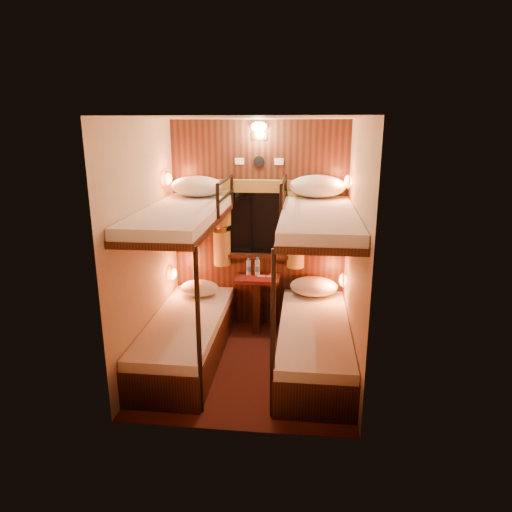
# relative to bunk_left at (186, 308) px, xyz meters

# --- Properties ---
(floor) EXTENTS (2.10, 2.10, 0.00)m
(floor) POSITION_rel_bunk_left_xyz_m (0.65, -0.07, -0.56)
(floor) COLOR #37150F
(floor) RESTS_ON ground
(ceiling) EXTENTS (2.10, 2.10, 0.00)m
(ceiling) POSITION_rel_bunk_left_xyz_m (0.65, -0.07, 1.84)
(ceiling) COLOR silver
(ceiling) RESTS_ON wall_back
(wall_back) EXTENTS (2.40, 0.00, 2.40)m
(wall_back) POSITION_rel_bunk_left_xyz_m (0.65, 0.98, 0.64)
(wall_back) COLOR #C6B293
(wall_back) RESTS_ON floor
(wall_front) EXTENTS (2.40, 0.00, 2.40)m
(wall_front) POSITION_rel_bunk_left_xyz_m (0.65, -1.12, 0.64)
(wall_front) COLOR #C6B293
(wall_front) RESTS_ON floor
(wall_left) EXTENTS (0.00, 2.40, 2.40)m
(wall_left) POSITION_rel_bunk_left_xyz_m (-0.35, -0.07, 0.64)
(wall_left) COLOR #C6B293
(wall_left) RESTS_ON floor
(wall_right) EXTENTS (0.00, 2.40, 2.40)m
(wall_right) POSITION_rel_bunk_left_xyz_m (1.65, -0.07, 0.64)
(wall_right) COLOR #C6B293
(wall_right) RESTS_ON floor
(back_panel) EXTENTS (2.00, 0.03, 2.40)m
(back_panel) POSITION_rel_bunk_left_xyz_m (0.65, 0.97, 0.64)
(back_panel) COLOR black
(back_panel) RESTS_ON floor
(bunk_left) EXTENTS (0.72, 1.90, 1.82)m
(bunk_left) POSITION_rel_bunk_left_xyz_m (0.00, 0.00, 0.00)
(bunk_left) COLOR black
(bunk_left) RESTS_ON floor
(bunk_right) EXTENTS (0.72, 1.90, 1.82)m
(bunk_right) POSITION_rel_bunk_left_xyz_m (1.30, 0.00, 0.00)
(bunk_right) COLOR black
(bunk_right) RESTS_ON floor
(window) EXTENTS (1.00, 0.12, 0.79)m
(window) POSITION_rel_bunk_left_xyz_m (0.65, 0.94, 0.62)
(window) COLOR black
(window) RESTS_ON back_panel
(curtains) EXTENTS (1.10, 0.22, 1.00)m
(curtains) POSITION_rel_bunk_left_xyz_m (0.65, 0.90, 0.71)
(curtains) COLOR olive
(curtains) RESTS_ON back_panel
(back_fixtures) EXTENTS (0.54, 0.09, 0.48)m
(back_fixtures) POSITION_rel_bunk_left_xyz_m (0.65, 0.93, 1.69)
(back_fixtures) COLOR black
(back_fixtures) RESTS_ON back_panel
(reading_lamps) EXTENTS (2.00, 0.20, 1.25)m
(reading_lamps) POSITION_rel_bunk_left_xyz_m (0.65, 0.63, 0.68)
(reading_lamps) COLOR orange
(reading_lamps) RESTS_ON wall_left
(table) EXTENTS (0.50, 0.34, 0.66)m
(table) POSITION_rel_bunk_left_xyz_m (0.65, 0.78, -0.14)
(table) COLOR #581514
(table) RESTS_ON floor
(bottle_left) EXTENTS (0.06, 0.06, 0.21)m
(bottle_left) POSITION_rel_bunk_left_xyz_m (0.54, 0.84, 0.18)
(bottle_left) COLOR #99BFE5
(bottle_left) RESTS_ON table
(bottle_right) EXTENTS (0.06, 0.06, 0.22)m
(bottle_right) POSITION_rel_bunk_left_xyz_m (0.64, 0.83, 0.19)
(bottle_right) COLOR #99BFE5
(bottle_right) RESTS_ON table
(sachet_a) EXTENTS (0.08, 0.06, 0.01)m
(sachet_a) POSITION_rel_bunk_left_xyz_m (0.70, 0.81, 0.09)
(sachet_a) COLOR silver
(sachet_a) RESTS_ON table
(sachet_b) EXTENTS (0.10, 0.09, 0.01)m
(sachet_b) POSITION_rel_bunk_left_xyz_m (0.79, 0.81, 0.09)
(sachet_b) COLOR silver
(sachet_b) RESTS_ON table
(pillow_lower_left) EXTENTS (0.44, 0.32, 0.17)m
(pillow_lower_left) POSITION_rel_bunk_left_xyz_m (-0.00, 0.63, -0.02)
(pillow_lower_left) COLOR silver
(pillow_lower_left) RESTS_ON bunk_left
(pillow_lower_right) EXTENTS (0.54, 0.39, 0.21)m
(pillow_lower_right) POSITION_rel_bunk_left_xyz_m (1.30, 0.77, 0.01)
(pillow_lower_right) COLOR silver
(pillow_lower_right) RESTS_ON bunk_right
(pillow_upper_left) EXTENTS (0.57, 0.40, 0.22)m
(pillow_upper_left) POSITION_rel_bunk_left_xyz_m (-0.00, 0.68, 1.14)
(pillow_upper_left) COLOR silver
(pillow_upper_left) RESTS_ON bunk_left
(pillow_upper_right) EXTENTS (0.61, 0.43, 0.24)m
(pillow_upper_right) POSITION_rel_bunk_left_xyz_m (1.30, 0.76, 1.15)
(pillow_upper_right) COLOR silver
(pillow_upper_right) RESTS_ON bunk_right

